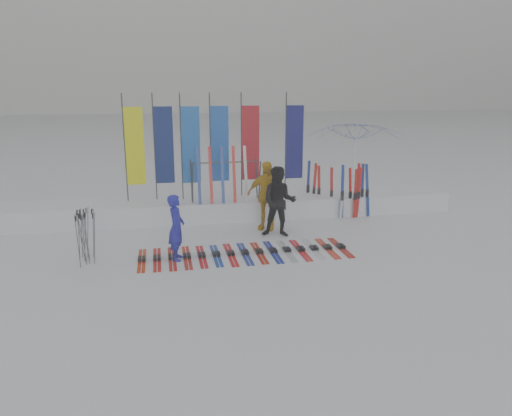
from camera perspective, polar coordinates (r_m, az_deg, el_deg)
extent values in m
plane|color=white|center=(11.39, 0.56, -6.87)|extent=(120.00, 120.00, 0.00)
cube|color=white|center=(15.63, -2.83, 0.12)|extent=(14.00, 1.60, 0.60)
imported|color=#1C1DA5|center=(11.84, -9.09, -2.21)|extent=(0.45, 0.62, 1.57)
imported|color=black|center=(13.47, 2.66, 0.71)|extent=(1.11, 0.97, 1.92)
imported|color=gold|center=(14.09, 1.20, 1.43)|extent=(1.23, 1.02, 1.96)
imported|color=white|center=(17.22, 11.28, 5.09)|extent=(3.46, 3.51, 2.91)
cube|color=red|center=(12.12, -12.92, -5.74)|extent=(0.17, 1.62, 0.07)
cube|color=red|center=(12.11, -11.25, -5.67)|extent=(0.17, 1.65, 0.07)
cube|color=#B11F0E|center=(12.11, -9.57, -5.59)|extent=(0.17, 1.69, 0.07)
cube|color=#B4200E|center=(12.13, -7.90, -5.51)|extent=(0.17, 1.67, 0.07)
cube|color=red|center=(12.15, -6.23, -5.42)|extent=(0.17, 1.62, 0.07)
cube|color=#163E9A|center=(12.18, -4.57, -5.33)|extent=(0.17, 1.59, 0.07)
cube|color=red|center=(12.22, -2.91, -5.23)|extent=(0.17, 1.70, 0.07)
cube|color=navy|center=(12.27, -1.27, -5.13)|extent=(0.17, 1.66, 0.07)
cube|color=#AC1D0D|center=(12.33, 0.35, -5.03)|extent=(0.17, 1.62, 0.07)
cube|color=#162799|center=(12.40, 1.95, -4.92)|extent=(0.17, 1.69, 0.07)
cube|color=#B2B5B9|center=(12.48, 3.54, -4.82)|extent=(0.17, 1.68, 0.07)
cube|color=red|center=(12.57, 5.10, -4.70)|extent=(0.17, 1.64, 0.07)
cube|color=silver|center=(12.67, 6.64, -4.59)|extent=(0.17, 1.65, 0.07)
cube|color=red|center=(12.78, 8.16, -4.48)|extent=(0.17, 1.62, 0.07)
cube|color=#B5170E|center=(12.90, 9.65, -4.37)|extent=(0.17, 1.59, 0.07)
cylinder|color=#595B60|center=(12.05, -17.97, -3.31)|extent=(0.10, 0.02, 1.23)
cylinder|color=#595B60|center=(12.60, -19.31, -2.73)|extent=(0.06, 0.02, 1.20)
cylinder|color=#595B60|center=(12.40, -19.59, -2.90)|extent=(0.08, 0.09, 1.25)
cylinder|color=#595B60|center=(12.24, -19.40, -3.23)|extent=(0.13, 0.06, 1.20)
cylinder|color=#595B60|center=(12.50, -18.67, -2.67)|extent=(0.11, 0.12, 1.25)
cylinder|color=#595B60|center=(11.95, -19.71, -3.60)|extent=(0.08, 0.16, 1.22)
cylinder|color=#595B60|center=(12.21, -19.24, -3.31)|extent=(0.12, 0.13, 1.17)
cylinder|color=#595B60|center=(12.07, -18.88, -3.38)|extent=(0.09, 0.09, 1.22)
cylinder|color=#595B60|center=(12.02, -19.07, -3.50)|extent=(0.03, 0.05, 1.20)
cylinder|color=#595B60|center=(12.54, -18.93, -2.71)|extent=(0.16, 0.16, 1.22)
cylinder|color=#595B60|center=(12.43, -18.08, -2.76)|extent=(0.11, 0.13, 1.23)
cylinder|color=#595B60|center=(12.28, -18.81, -3.08)|extent=(0.07, 0.08, 1.21)
cylinder|color=#383A3F|center=(15.32, -14.76, 6.62)|extent=(0.04, 0.04, 3.20)
cube|color=#F1F90D|center=(15.29, -13.68, 6.86)|extent=(0.55, 0.03, 2.30)
cylinder|color=#383A3F|center=(15.36, -11.53, 6.82)|extent=(0.04, 0.04, 3.20)
cube|color=navy|center=(15.36, -10.45, 7.05)|extent=(0.55, 0.03, 2.30)
cylinder|color=#383A3F|center=(15.26, -8.53, 6.90)|extent=(0.04, 0.04, 3.20)
cube|color=blue|center=(15.27, -7.45, 7.13)|extent=(0.55, 0.03, 2.30)
cylinder|color=#383A3F|center=(15.45, -5.23, 7.08)|extent=(0.04, 0.04, 3.20)
cube|color=blue|center=(15.48, -4.16, 7.30)|extent=(0.55, 0.03, 2.30)
cylinder|color=#383A3F|center=(15.62, -1.68, 7.21)|extent=(0.04, 0.04, 3.20)
cube|color=#AF121C|center=(15.67, -0.62, 7.42)|extent=(0.55, 0.03, 2.30)
cylinder|color=#383A3F|center=(15.87, 3.41, 7.30)|extent=(0.04, 0.04, 3.20)
cube|color=#0D105F|center=(15.94, 4.43, 7.50)|extent=(0.55, 0.03, 2.30)
cylinder|color=#383A3F|center=(14.67, -7.27, 2.79)|extent=(0.04, 0.30, 1.23)
cylinder|color=#383A3F|center=(15.16, -7.40, 3.16)|extent=(0.04, 0.30, 1.23)
cylinder|color=#383A3F|center=(14.93, 0.42, 3.11)|extent=(0.04, 0.30, 1.23)
cylinder|color=#383A3F|center=(15.41, 0.05, 3.46)|extent=(0.04, 0.30, 1.23)
cylinder|color=#383A3F|center=(14.92, -3.55, 5.23)|extent=(2.00, 0.04, 0.04)
cube|color=red|center=(15.86, 8.63, 1.92)|extent=(0.09, 0.04, 1.54)
cube|color=navy|center=(15.87, 12.60, 1.96)|extent=(0.09, 0.03, 1.66)
cube|color=navy|center=(15.48, 9.84, 1.85)|extent=(0.09, 0.03, 1.68)
cube|color=red|center=(15.60, 11.28, 1.61)|extent=(0.09, 0.04, 1.54)
cube|color=red|center=(16.19, 6.66, 2.31)|extent=(0.09, 0.04, 1.58)
cube|color=navy|center=(15.93, 12.04, 2.04)|extent=(0.09, 0.03, 1.66)
cube|color=red|center=(15.89, 11.51, 2.05)|extent=(0.09, 0.04, 1.67)
cube|color=silver|center=(15.51, 9.82, 1.53)|extent=(0.09, 0.04, 1.50)
cube|color=red|center=(15.71, 10.73, 1.75)|extent=(0.09, 0.04, 1.56)
cube|color=red|center=(16.11, 7.21, 2.14)|extent=(0.09, 0.03, 1.53)
cube|color=red|center=(15.70, 11.66, 1.74)|extent=(0.09, 0.04, 1.58)
cube|color=navy|center=(16.25, 5.97, 2.53)|extent=(0.09, 0.04, 1.67)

